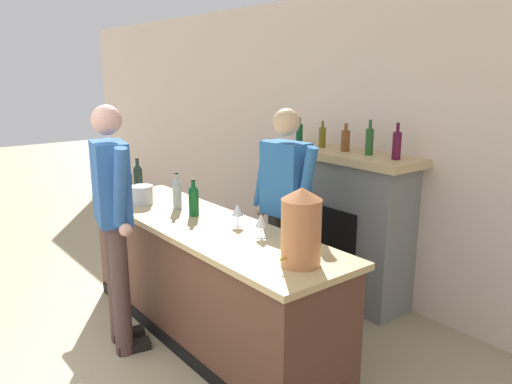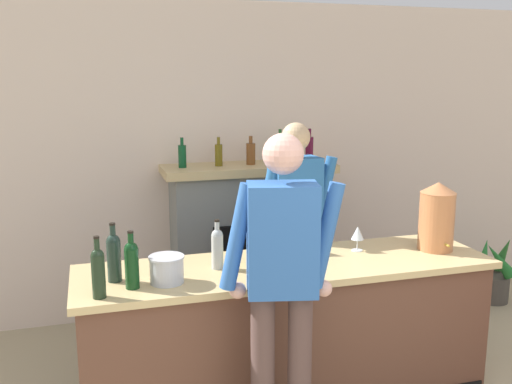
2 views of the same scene
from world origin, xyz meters
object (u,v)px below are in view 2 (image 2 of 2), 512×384
object	(u,v)px
ice_bucket_steel	(167,269)
wine_bottle_rose_blush	(132,263)
wine_bottle_riesling_slim	(217,247)
fireplace_stone	(248,239)
wine_bottle_cabernet_heavy	(256,244)
potted_plant_corner	(494,276)
person_customer	(282,288)
wine_bottle_burgundy_dark	(98,271)
wine_bottle_merlot_tall	(114,255)
copper_dispenser	(437,216)
person_bartender	(295,229)
wine_glass_front_right	(358,234)
wine_glass_front_left	(314,236)

from	to	relation	value
ice_bucket_steel	wine_bottle_rose_blush	world-z (taller)	wine_bottle_rose_blush
wine_bottle_riesling_slim	fireplace_stone	bearing A→B (deg)	66.93
wine_bottle_cabernet_heavy	potted_plant_corner	bearing A→B (deg)	20.44
person_customer	wine_bottle_burgundy_dark	size ratio (longest dim) A/B	5.36
ice_bucket_steel	wine_bottle_merlot_tall	distance (m)	0.32
fireplace_stone	wine_bottle_merlot_tall	distance (m)	1.91
ice_bucket_steel	copper_dispenser	bearing A→B (deg)	3.73
wine_bottle_riesling_slim	copper_dispenser	bearing A→B (deg)	-1.47
person_customer	person_bartender	world-z (taller)	person_customer
potted_plant_corner	wine_glass_front_right	size ratio (longest dim) A/B	3.71
wine_bottle_riesling_slim	person_customer	bearing A→B (deg)	-72.30
wine_bottle_merlot_tall	wine_glass_front_right	world-z (taller)	wine_bottle_merlot_tall
wine_bottle_cabernet_heavy	wine_bottle_rose_blush	bearing A→B (deg)	-165.67
person_customer	wine_glass_front_left	distance (m)	0.89
wine_bottle_burgundy_dark	wine_bottle_cabernet_heavy	bearing A→B (deg)	16.97
potted_plant_corner	wine_glass_front_right	xyz separation A→B (m)	(-1.91, -0.91, 0.81)
person_customer	wine_bottle_riesling_slim	xyz separation A→B (m)	(-0.20, 0.63, 0.06)
person_bartender	wine_bottle_rose_blush	xyz separation A→B (m)	(-1.25, -0.75, 0.10)
potted_plant_corner	wine_bottle_riesling_slim	size ratio (longest dim) A/B	2.05
copper_dispenser	wine_bottle_burgundy_dark	world-z (taller)	copper_dispenser
fireplace_stone	wine_bottle_burgundy_dark	xyz separation A→B (m)	(-1.30, -1.66, 0.40)
copper_dispenser	wine_bottle_riesling_slim	size ratio (longest dim) A/B	1.51
copper_dispenser	wine_bottle_burgundy_dark	distance (m)	2.26
potted_plant_corner	person_customer	world-z (taller)	person_customer
fireplace_stone	person_bartender	size ratio (longest dim) A/B	0.93
potted_plant_corner	person_bartender	xyz separation A→B (m)	(-2.19, -0.44, 0.74)
person_customer	copper_dispenser	bearing A→B (deg)	24.25
ice_bucket_steel	wine_bottle_cabernet_heavy	distance (m)	0.61
ice_bucket_steel	wine_bottle_rose_blush	size ratio (longest dim) A/B	0.62
potted_plant_corner	wine_bottle_cabernet_heavy	world-z (taller)	wine_bottle_cabernet_heavy
copper_dispenser	wine_bottle_merlot_tall	bearing A→B (deg)	-179.72
copper_dispenser	person_bartender	bearing A→B (deg)	143.70
fireplace_stone	potted_plant_corner	size ratio (longest dim) A/B	2.61
person_customer	wine_bottle_cabernet_heavy	world-z (taller)	person_customer
wine_bottle_riesling_slim	wine_bottle_burgundy_dark	distance (m)	0.77
wine_bottle_rose_blush	fireplace_stone	bearing A→B (deg)	54.48
fireplace_stone	wine_bottle_rose_blush	xyz separation A→B (m)	(-1.12, -1.57, 0.39)
fireplace_stone	wine_bottle_cabernet_heavy	bearing A→B (deg)	-103.84
fireplace_stone	ice_bucket_steel	bearing A→B (deg)	-120.96
ice_bucket_steel	wine_bottle_rose_blush	distance (m)	0.21
person_customer	wine_bottle_rose_blush	bearing A→B (deg)	148.98
copper_dispenser	wine_bottle_cabernet_heavy	size ratio (longest dim) A/B	1.60
wine_bottle_rose_blush	wine_bottle_merlot_tall	bearing A→B (deg)	122.31
person_customer	wine_bottle_merlot_tall	world-z (taller)	person_customer
person_customer	wine_bottle_cabernet_heavy	bearing A→B (deg)	85.90
person_bartender	wine_bottle_merlot_tall	size ratio (longest dim) A/B	5.11
wine_bottle_rose_blush	copper_dispenser	bearing A→B (deg)	4.26
copper_dispenser	wine_glass_front_right	size ratio (longest dim) A/B	2.74
wine_bottle_rose_blush	wine_glass_front_right	xyz separation A→B (m)	(1.53, 0.28, -0.03)
wine_bottle_riesling_slim	wine_glass_front_left	size ratio (longest dim) A/B	1.86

